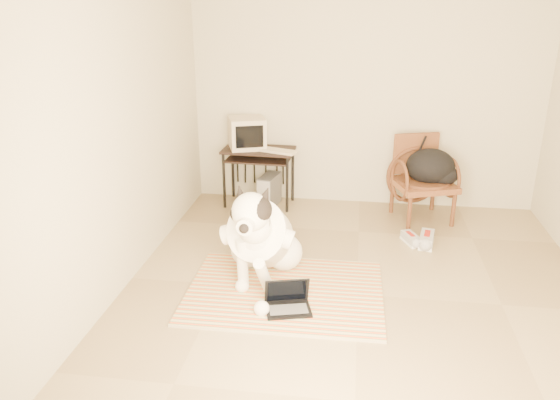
% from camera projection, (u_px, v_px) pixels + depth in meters
% --- Properties ---
extents(floor, '(4.50, 4.50, 0.00)m').
position_uv_depth(floor, '(357.00, 294.00, 4.61)').
color(floor, '#927D59').
rests_on(floor, ground).
extents(wall_back, '(4.50, 0.00, 4.50)m').
position_uv_depth(wall_back, '(365.00, 91.00, 6.22)').
color(wall_back, '#BFB69D').
rests_on(wall_back, floor).
extents(wall_front, '(4.50, 0.00, 4.50)m').
position_uv_depth(wall_front, '(369.00, 285.00, 2.05)').
color(wall_front, '#BFB69D').
rests_on(wall_front, floor).
extents(wall_left, '(0.00, 4.50, 4.50)m').
position_uv_depth(wall_left, '(116.00, 130.00, 4.40)').
color(wall_left, '#BFB69D').
rests_on(wall_left, floor).
extents(rug, '(1.66, 1.28, 0.02)m').
position_uv_depth(rug, '(285.00, 292.00, 4.64)').
color(rug, '#E65C29').
rests_on(rug, floor).
extents(dog, '(0.67, 1.40, 1.00)m').
position_uv_depth(dog, '(261.00, 237.00, 4.75)').
color(dog, white).
rests_on(dog, rug).
extents(laptop, '(0.41, 0.34, 0.25)m').
position_uv_depth(laptop, '(288.00, 302.00, 4.35)').
color(laptop, black).
rests_on(laptop, rug).
extents(computer_desk, '(0.85, 0.50, 0.69)m').
position_uv_depth(computer_desk, '(259.00, 157.00, 6.40)').
color(computer_desk, black).
rests_on(computer_desk, floor).
extents(crt_monitor, '(0.51, 0.49, 0.36)m').
position_uv_depth(crt_monitor, '(247.00, 133.00, 6.35)').
color(crt_monitor, beige).
rests_on(crt_monitor, computer_desk).
extents(desk_keyboard, '(0.45, 0.29, 0.03)m').
position_uv_depth(desk_keyboard, '(279.00, 151.00, 6.23)').
color(desk_keyboard, beige).
rests_on(desk_keyboard, computer_desk).
extents(pc_tower, '(0.24, 0.43, 0.38)m').
position_uv_depth(pc_tower, '(269.00, 191.00, 6.50)').
color(pc_tower, '#525255').
rests_on(pc_tower, floor).
extents(rattan_chair, '(0.77, 0.75, 0.93)m').
position_uv_depth(rattan_chair, '(422.00, 178.00, 6.06)').
color(rattan_chair, brown).
rests_on(rattan_chair, floor).
extents(backpack, '(0.57, 0.44, 0.39)m').
position_uv_depth(backpack, '(433.00, 168.00, 5.95)').
color(backpack, black).
rests_on(backpack, rattan_chair).
extents(sneaker_left, '(0.21, 0.30, 0.10)m').
position_uv_depth(sneaker_left, '(411.00, 239.00, 5.56)').
color(sneaker_left, silver).
rests_on(sneaker_left, floor).
extents(sneaker_right, '(0.19, 0.36, 0.12)m').
position_uv_depth(sneaker_right, '(427.00, 240.00, 5.52)').
color(sneaker_right, silver).
rests_on(sneaker_right, floor).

